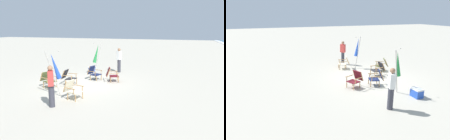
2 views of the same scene
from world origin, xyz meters
The scene contains 11 objects.
ground_plane centered at (0.00, 0.00, 0.00)m, with size 80.00×80.00×0.00m, color #B7AF9E.
beach_chair_front_left centered at (-0.82, 1.32, 0.43)m, with size 0.79×0.86×0.81m.
beach_chair_far_center centered at (0.38, -0.73, 0.43)m, with size 0.60×0.73×0.80m.
beach_chair_front_right centered at (-0.98, 0.21, 0.43)m, with size 0.75×0.83×0.81m.
beach_chair_back_right centered at (1.13, -1.48, 0.43)m, with size 0.80×0.89×0.80m.
beach_chair_mid_center centered at (2.44, 0.54, 0.43)m, with size 0.74×0.82×0.81m.
umbrella_furled_green centered at (-2.18, -0.05, 1.35)m, with size 0.44×0.59×2.07m.
umbrella_furled_blue centered at (2.35, -0.30, 1.34)m, with size 0.46×0.64×2.06m.
person_near_chairs centered at (3.54, 0.22, 0.84)m, with size 0.39×0.34×1.63m.
person_by_waterline centered at (-3.39, 1.10, 0.84)m, with size 0.39×0.30×1.63m.
cooler_box centered at (-2.86, -0.65, 0.20)m, with size 0.49×0.35×0.40m.
Camera 1 is at (10.57, 4.70, 3.09)m, focal length 35.00 mm.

